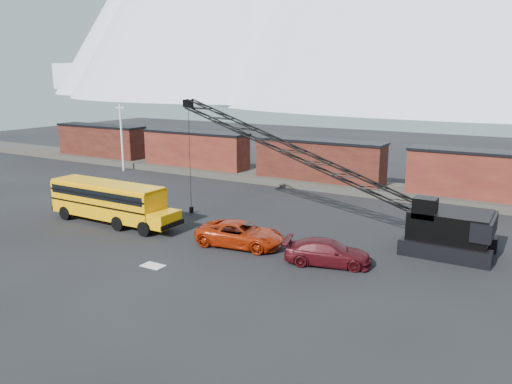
{
  "coord_description": "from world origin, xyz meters",
  "views": [
    {
      "loc": [
        20.3,
        -25.24,
        11.13
      ],
      "look_at": [
        2.38,
        5.09,
        3.0
      ],
      "focal_mm": 35.0,
      "sensor_mm": 36.0,
      "label": 1
    }
  ],
  "objects_px": {
    "crawler_crane": "(312,160)",
    "maroon_suv": "(328,252)",
    "red_pickup": "(241,234)",
    "school_bus": "(111,201)"
  },
  "relations": [
    {
      "from": "red_pickup",
      "to": "maroon_suv",
      "type": "xyz_separation_m",
      "value": [
        6.36,
        -0.17,
        -0.07
      ]
    },
    {
      "from": "red_pickup",
      "to": "maroon_suv",
      "type": "height_order",
      "value": "red_pickup"
    },
    {
      "from": "red_pickup",
      "to": "crawler_crane",
      "type": "height_order",
      "value": "crawler_crane"
    },
    {
      "from": "school_bus",
      "to": "red_pickup",
      "type": "xyz_separation_m",
      "value": [
        11.51,
        0.57,
        -0.96
      ]
    },
    {
      "from": "red_pickup",
      "to": "crawler_crane",
      "type": "xyz_separation_m",
      "value": [
        2.62,
        5.46,
        4.46
      ]
    },
    {
      "from": "crawler_crane",
      "to": "red_pickup",
      "type": "bearing_deg",
      "value": -115.65
    },
    {
      "from": "crawler_crane",
      "to": "school_bus",
      "type": "bearing_deg",
      "value": -156.89
    },
    {
      "from": "crawler_crane",
      "to": "maroon_suv",
      "type": "bearing_deg",
      "value": -56.4
    },
    {
      "from": "red_pickup",
      "to": "maroon_suv",
      "type": "relative_size",
      "value": 1.14
    },
    {
      "from": "maroon_suv",
      "to": "crawler_crane",
      "type": "relative_size",
      "value": 0.22
    }
  ]
}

